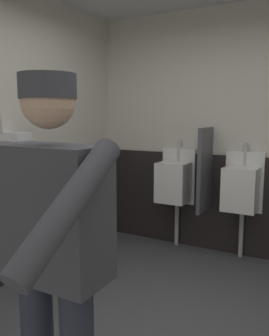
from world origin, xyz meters
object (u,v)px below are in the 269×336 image
(urinal_middle, at_px, (241,188))
(person, at_px, (52,249))
(urinal_left, at_px, (175,182))
(hand_dryer, at_px, (15,149))

(urinal_middle, distance_m, person, 2.68)
(person, bearing_deg, urinal_middle, 86.29)
(urinal_left, relative_size, person, 0.73)
(urinal_left, height_order, hand_dryer, hand_dryer)
(urinal_left, height_order, urinal_middle, same)
(urinal_left, bearing_deg, hand_dryer, -120.32)
(urinal_left, relative_size, hand_dryer, 4.43)
(person, relative_size, hand_dryer, 6.03)
(urinal_left, height_order, person, person)
(urinal_middle, height_order, person, person)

